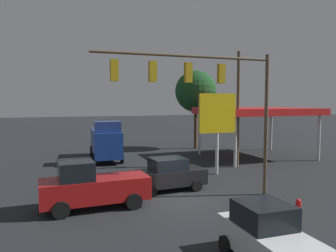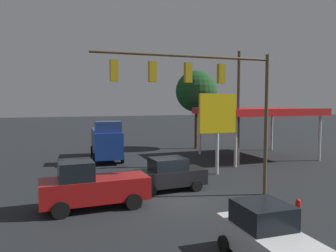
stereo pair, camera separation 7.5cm
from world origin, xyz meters
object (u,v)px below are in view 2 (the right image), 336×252
(street_tree, at_px, (196,92))
(fire_hydrant, at_px, (298,209))
(price_sign, at_px, (217,116))
(sedan_waiting, at_px, (168,174))
(hatchback_crossing, at_px, (267,237))
(pickup_parked, at_px, (92,186))
(utility_pole, at_px, (238,106))
(delivery_truck, at_px, (106,141))
(traffic_signal_assembly, at_px, (205,87))

(street_tree, relative_size, fire_hydrant, 9.82)
(price_sign, height_order, sedan_waiting, price_sign)
(hatchback_crossing, xyz_separation_m, pickup_parked, (4.64, -7.62, 0.16))
(utility_pole, relative_size, delivery_truck, 1.33)
(hatchback_crossing, distance_m, delivery_truck, 20.96)
(price_sign, relative_size, pickup_parked, 1.10)
(utility_pole, height_order, fire_hydrant, utility_pole)
(utility_pole, bearing_deg, fire_hydrant, 71.56)
(hatchback_crossing, xyz_separation_m, sedan_waiting, (0.03, -9.43, 0.00))
(traffic_signal_assembly, height_order, hatchback_crossing, traffic_signal_assembly)
(sedan_waiting, relative_size, street_tree, 0.52)
(utility_pole, bearing_deg, delivery_truck, -33.66)
(pickup_parked, relative_size, sedan_waiting, 1.17)
(delivery_truck, bearing_deg, sedan_waiting, 13.25)
(utility_pole, bearing_deg, pickup_parked, 28.85)
(traffic_signal_assembly, height_order, street_tree, street_tree)
(street_tree, distance_m, fire_hydrant, 22.81)
(sedan_waiting, bearing_deg, hatchback_crossing, 86.19)
(street_tree, height_order, fire_hydrant, street_tree)
(traffic_signal_assembly, xyz_separation_m, sedan_waiting, (1.07, -2.64, -5.04))
(traffic_signal_assembly, relative_size, hatchback_crossing, 2.52)
(street_tree, bearing_deg, price_sign, 72.44)
(utility_pole, bearing_deg, hatchback_crossing, 61.81)
(price_sign, xyz_separation_m, pickup_parked, (9.37, 4.71, -3.07))
(price_sign, xyz_separation_m, fire_hydrant, (0.78, 9.21, -3.75))
(hatchback_crossing, xyz_separation_m, street_tree, (-8.64, -24.65, 5.38))
(pickup_parked, bearing_deg, delivery_truck, -104.10)
(pickup_parked, distance_m, fire_hydrant, 9.73)
(pickup_parked, bearing_deg, utility_pole, -153.59)
(pickup_parked, bearing_deg, hatchback_crossing, 118.88)
(street_tree, xyz_separation_m, fire_hydrant, (4.68, 21.54, -5.89))
(delivery_truck, bearing_deg, hatchback_crossing, 9.12)
(utility_pole, relative_size, pickup_parked, 1.75)
(utility_pole, relative_size, price_sign, 1.59)
(price_sign, distance_m, hatchback_crossing, 13.60)
(utility_pole, height_order, price_sign, utility_pole)
(fire_hydrant, bearing_deg, pickup_parked, -27.64)
(delivery_truck, xyz_separation_m, street_tree, (-10.54, -3.80, 4.63))
(traffic_signal_assembly, bearing_deg, hatchback_crossing, 81.26)
(sedan_waiting, distance_m, fire_hydrant, 7.49)
(delivery_truck, bearing_deg, pickup_parked, -7.76)
(pickup_parked, distance_m, street_tree, 22.22)
(fire_hydrant, bearing_deg, street_tree, -102.25)
(traffic_signal_assembly, relative_size, sedan_waiting, 2.14)
(utility_pole, height_order, delivery_truck, utility_pole)
(pickup_parked, xyz_separation_m, street_tree, (-13.28, -17.03, 5.22))
(utility_pole, xyz_separation_m, delivery_truck, (9.64, -6.42, -3.20))
(traffic_signal_assembly, bearing_deg, delivery_truck, -78.15)
(pickup_parked, bearing_deg, fire_hydrant, 149.92)
(utility_pole, height_order, sedan_waiting, utility_pole)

